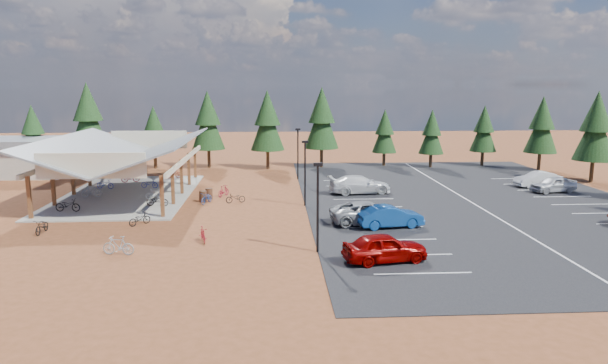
% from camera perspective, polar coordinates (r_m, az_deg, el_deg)
% --- Properties ---
extents(ground, '(140.00, 140.00, 0.00)m').
position_cam_1_polar(ground, '(40.79, -6.76, -3.19)').
color(ground, brown).
rests_on(ground, ground).
extents(asphalt_lot, '(27.00, 44.00, 0.04)m').
position_cam_1_polar(asphalt_lot, '(46.47, 16.90, -1.88)').
color(asphalt_lot, black).
rests_on(asphalt_lot, ground).
extents(concrete_pad, '(10.60, 18.60, 0.10)m').
position_cam_1_polar(concrete_pad, '(49.16, -18.00, -1.26)').
color(concrete_pad, gray).
rests_on(concrete_pad, ground).
extents(bike_pavilion, '(11.65, 19.40, 4.97)m').
position_cam_1_polar(bike_pavilion, '(48.58, -18.24, 3.11)').
color(bike_pavilion, '#4F2516').
rests_on(bike_pavilion, concrete_pad).
extents(outbuilding, '(11.00, 7.00, 3.90)m').
position_cam_1_polar(outbuilding, '(63.84, -27.85, 2.40)').
color(outbuilding, '#ADA593').
rests_on(outbuilding, ground).
extents(lamp_post_0, '(0.50, 0.25, 5.14)m').
position_cam_1_polar(lamp_post_0, '(30.40, 1.46, -2.00)').
color(lamp_post_0, black).
rests_on(lamp_post_0, ground).
extents(lamp_post_1, '(0.50, 0.25, 5.14)m').
position_cam_1_polar(lamp_post_1, '(42.18, 0.11, 1.45)').
color(lamp_post_1, black).
rests_on(lamp_post_1, ground).
extents(lamp_post_2, '(0.50, 0.25, 5.14)m').
position_cam_1_polar(lamp_post_2, '(54.05, -0.65, 3.39)').
color(lamp_post_2, black).
rests_on(lamp_post_2, ground).
extents(trash_bin_0, '(0.60, 0.60, 0.90)m').
position_cam_1_polar(trash_bin_0, '(45.80, -9.97, -1.22)').
color(trash_bin_0, '#432718').
rests_on(trash_bin_0, ground).
extents(trash_bin_1, '(0.60, 0.60, 0.90)m').
position_cam_1_polar(trash_bin_1, '(44.75, -10.59, -1.50)').
color(trash_bin_1, '#432718').
rests_on(trash_bin_1, ground).
extents(pine_0, '(3.11, 3.11, 7.26)m').
position_cam_1_polar(pine_0, '(66.42, -26.64, 4.84)').
color(pine_0, '#382314').
rests_on(pine_0, ground).
extents(pine_1, '(4.16, 4.16, 9.68)m').
position_cam_1_polar(pine_1, '(65.60, -21.78, 6.45)').
color(pine_1, '#382314').
rests_on(pine_1, ground).
extents(pine_2, '(3.04, 3.04, 7.08)m').
position_cam_1_polar(pine_2, '(63.48, -15.52, 5.25)').
color(pine_2, '#382314').
rests_on(pine_2, ground).
extents(pine_3, '(3.76, 3.76, 8.77)m').
position_cam_1_polar(pine_3, '(62.72, -10.09, 6.36)').
color(pine_3, '#382314').
rests_on(pine_3, ground).
extents(pine_4, '(3.79, 3.79, 8.83)m').
position_cam_1_polar(pine_4, '(60.95, -3.88, 6.42)').
color(pine_4, '#382314').
rests_on(pine_4, ground).
extents(pine_5, '(3.93, 3.93, 9.16)m').
position_cam_1_polar(pine_5, '(61.91, 1.87, 6.69)').
color(pine_5, '#382314').
rests_on(pine_5, ground).
extents(pine_6, '(2.85, 2.85, 6.63)m').
position_cam_1_polar(pine_6, '(63.73, 8.48, 5.28)').
color(pine_6, '#382314').
rests_on(pine_6, ground).
extents(pine_7, '(2.85, 2.85, 6.64)m').
position_cam_1_polar(pine_7, '(63.56, 13.29, 5.11)').
color(pine_7, '#382314').
rests_on(pine_7, ground).
extents(pine_8, '(3.04, 3.04, 7.08)m').
position_cam_1_polar(pine_8, '(66.57, 18.41, 5.32)').
color(pine_8, '#382314').
rests_on(pine_8, ground).
extents(pine_12, '(3.81, 3.81, 8.87)m').
position_cam_1_polar(pine_12, '(59.36, 28.38, 5.15)').
color(pine_12, '#382314').
rests_on(pine_12, ground).
extents(pine_13, '(3.52, 3.52, 8.20)m').
position_cam_1_polar(pine_13, '(65.19, 23.75, 5.49)').
color(pine_13, '#382314').
rests_on(pine_13, ground).
extents(bike_0, '(1.91, 0.82, 0.97)m').
position_cam_1_polar(bike_0, '(43.87, -23.62, -2.25)').
color(bike_0, black).
rests_on(bike_0, concrete_pad).
extents(bike_1, '(1.70, 0.64, 1.00)m').
position_cam_1_polar(bike_1, '(48.64, -21.48, -0.93)').
color(bike_1, gray).
rests_on(bike_1, concrete_pad).
extents(bike_2, '(1.77, 1.01, 0.88)m').
position_cam_1_polar(bike_2, '(52.23, -20.20, -0.19)').
color(bike_2, '#25339F').
rests_on(bike_2, concrete_pad).
extents(bike_3, '(1.78, 0.95, 1.03)m').
position_cam_1_polar(bike_3, '(54.85, -17.81, 0.50)').
color(bike_3, maroon).
rests_on(bike_3, concrete_pad).
extents(bike_4, '(1.79, 0.83, 0.91)m').
position_cam_1_polar(bike_4, '(43.55, -15.18, -1.87)').
color(bike_4, black).
rests_on(bike_4, concrete_pad).
extents(bike_5, '(1.48, 0.45, 0.88)m').
position_cam_1_polar(bike_5, '(46.20, -15.47, -1.22)').
color(bike_5, gray).
rests_on(bike_5, concrete_pad).
extents(bike_6, '(1.65, 0.81, 0.83)m').
position_cam_1_polar(bike_6, '(51.34, -15.96, -0.15)').
color(bike_6, navy).
rests_on(bike_6, concrete_pad).
extents(bike_7, '(1.64, 0.67, 0.96)m').
position_cam_1_polar(bike_7, '(56.03, -13.58, 0.87)').
color(bike_7, maroon).
rests_on(bike_7, concrete_pad).
extents(bike_8, '(0.64, 1.81, 0.95)m').
position_cam_1_polar(bike_8, '(38.57, -25.86, -4.22)').
color(bike_8, black).
rests_on(bike_8, ground).
extents(bike_11, '(0.86, 1.63, 0.95)m').
position_cam_1_polar(bike_11, '(33.43, -10.60, -5.46)').
color(bike_11, maroon).
rests_on(bike_11, ground).
extents(bike_12, '(1.54, 1.57, 0.86)m').
position_cam_1_polar(bike_12, '(38.44, -16.92, -3.74)').
color(bike_12, black).
rests_on(bike_12, ground).
extents(bike_13, '(1.89, 0.82, 1.10)m').
position_cam_1_polar(bike_13, '(32.15, -18.97, -6.35)').
color(bike_13, '#9CA0A5').
rests_on(bike_13, ground).
extents(bike_14, '(1.14, 1.80, 0.89)m').
position_cam_1_polar(bike_14, '(44.09, -10.21, -1.67)').
color(bike_14, navy).
rests_on(bike_14, ground).
extents(bike_15, '(1.12, 1.59, 0.94)m').
position_cam_1_polar(bike_15, '(46.67, -8.47, -0.93)').
color(bike_15, maroon).
rests_on(bike_15, ground).
extents(bike_16, '(1.67, 0.97, 0.83)m').
position_cam_1_polar(bike_16, '(43.97, -7.21, -1.66)').
color(bike_16, black).
rests_on(bike_16, ground).
extents(car_0, '(4.79, 2.61, 1.55)m').
position_cam_1_polar(car_0, '(29.50, 8.50, -6.83)').
color(car_0, '#7B0200').
rests_on(car_0, asphalt_lot).
extents(car_1, '(4.60, 2.24, 1.45)m').
position_cam_1_polar(car_1, '(36.51, 9.03, -3.60)').
color(car_1, navy).
rests_on(car_1, asphalt_lot).
extents(car_2, '(5.59, 2.99, 1.49)m').
position_cam_1_polar(car_2, '(37.32, 6.88, -3.21)').
color(car_2, gray).
rests_on(car_2, asphalt_lot).
extents(car_3, '(5.61, 2.80, 1.56)m').
position_cam_1_polar(car_3, '(47.44, 5.90, -0.26)').
color(car_3, silver).
rests_on(car_3, asphalt_lot).
extents(car_8, '(4.35, 2.45, 1.40)m').
position_cam_1_polar(car_8, '(52.56, 24.77, -0.22)').
color(car_8, '#B0B2B9').
rests_on(car_8, asphalt_lot).
extents(car_9, '(4.42, 2.02, 1.41)m').
position_cam_1_polar(car_9, '(54.75, 23.38, 0.27)').
color(car_9, silver).
rests_on(car_9, asphalt_lot).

